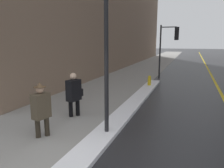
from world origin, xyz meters
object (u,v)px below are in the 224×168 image
fire_hydrant (149,81)px  traffic_light_near (170,40)px  lamp_post (106,19)px  pedestrian_in_fedora (41,108)px  pedestrian_with_shoulder_bag (74,93)px

fire_hydrant → traffic_light_near: bearing=78.5°
lamp_post → traffic_light_near: bearing=86.5°
fire_hydrant → pedestrian_in_fedora: bearing=-101.4°
pedestrian_with_shoulder_bag → fire_hydrant: (1.60, 6.01, -0.54)m
lamp_post → traffic_light_near: 10.77m
pedestrian_in_fedora → pedestrian_with_shoulder_bag: pedestrian_with_shoulder_bag is taller
pedestrian_with_shoulder_bag → fire_hydrant: 6.24m
traffic_light_near → pedestrian_in_fedora: bearing=-105.2°
traffic_light_near → fire_hydrant: 4.41m
pedestrian_in_fedora → fire_hydrant: bearing=-179.2°
traffic_light_near → fire_hydrant: size_ratio=5.44×
traffic_light_near → pedestrian_with_shoulder_bag: 10.09m
traffic_light_near → pedestrian_with_shoulder_bag: traffic_light_near is taller
pedestrian_in_fedora → pedestrian_with_shoulder_bag: 1.85m
lamp_post → pedestrian_in_fedora: bearing=-156.1°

